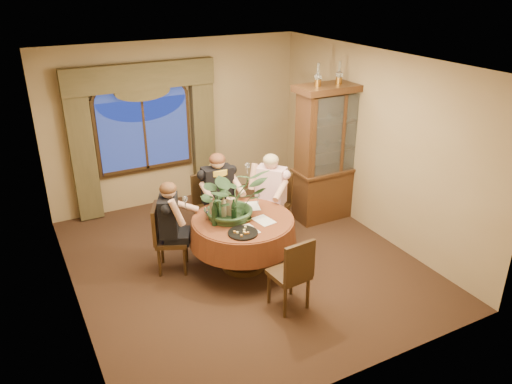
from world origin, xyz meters
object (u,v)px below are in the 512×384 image
dining_table (243,243)px  person_pink (271,196)px  chair_back_right (210,207)px  wine_bottle_3 (214,214)px  person_back (170,227)px  wine_bottle_4 (234,211)px  person_scarf (218,197)px  oil_lamp_left (318,75)px  chair_right (274,206)px  olive_bowl (246,219)px  oil_lamp_right (360,70)px  wine_bottle_2 (224,208)px  wine_bottle_0 (212,210)px  oil_lamp_center (339,72)px  china_cabinet (334,153)px  centerpiece_plant (231,174)px  stoneware_vase (231,208)px  chair_front_left (289,272)px  wine_bottle_1 (216,207)px  chair_back (172,238)px

dining_table → person_pink: (0.77, 0.59, 0.31)m
chair_back_right → wine_bottle_3: size_ratio=2.91×
person_back → wine_bottle_4: size_ratio=3.96×
person_scarf → oil_lamp_left: bearing=177.1°
person_pink → chair_right: bearing=-98.2°
olive_bowl → person_pink: bearing=41.6°
chair_right → oil_lamp_right: bearing=-122.2°
dining_table → person_pink: 1.02m
wine_bottle_2 → wine_bottle_3: (-0.18, -0.09, 0.00)m
person_back → wine_bottle_0: bearing=84.5°
oil_lamp_center → person_back: bearing=-172.9°
chair_back_right → person_scarf: 0.27m
china_cabinet → wine_bottle_2: china_cabinet is taller
chair_back_right → centerpiece_plant: 1.27m
dining_table → oil_lamp_center: (2.03, 0.77, 2.02)m
person_pink → person_back: bearing=58.8°
chair_right → person_pink: size_ratio=0.70×
olive_bowl → wine_bottle_0: (-0.41, 0.19, 0.14)m
wine_bottle_0 → dining_table: bearing=-16.3°
person_back → oil_lamp_center: bearing=121.2°
wine_bottle_4 → olive_bowl: bearing=-16.2°
china_cabinet → person_scarf: bearing=175.9°
dining_table → stoneware_vase: size_ratio=5.19×
oil_lamp_right → china_cabinet: bearing=180.0°
person_pink → stoneware_vase: person_pink is taller
person_back → wine_bottle_2: (0.67, -0.31, 0.26)m
oil_lamp_left → chair_front_left: size_ratio=0.35×
wine_bottle_0 → centerpiece_plant: bearing=4.8°
centerpiece_plant → chair_right: bearing=27.7°
chair_front_left → stoneware_vase: bearing=95.3°
olive_bowl → wine_bottle_4: size_ratio=0.44×
stoneware_vase → olive_bowl: bearing=-55.4°
stoneware_vase → olive_bowl: 0.26m
wine_bottle_1 → oil_lamp_right: bearing=12.3°
oil_lamp_left → stoneware_vase: 2.41m
centerpiece_plant → wine_bottle_2: size_ratio=3.24×
oil_lamp_center → chair_back_right: oil_lamp_center is taller
chair_back_right → centerpiece_plant: size_ratio=0.90×
chair_front_left → stoneware_vase: stoneware_vase is taller
oil_lamp_right → stoneware_vase: size_ratio=1.20×
olive_bowl → wine_bottle_1: wine_bottle_1 is taller
person_back → wine_bottle_4: bearing=84.2°
oil_lamp_left → oil_lamp_right: size_ratio=1.00×
china_cabinet → person_back: 2.99m
dining_table → oil_lamp_left: bearing=25.1°
chair_right → chair_back: size_ratio=1.00×
oil_lamp_right → wine_bottle_2: 3.11m
chair_right → person_pink: 0.23m
china_cabinet → chair_front_left: (-1.94, -1.83, -0.63)m
chair_back_right → olive_bowl: 1.17m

